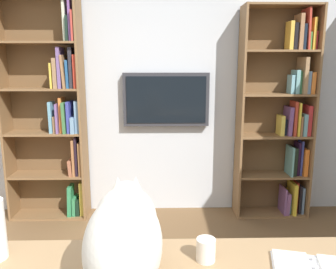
# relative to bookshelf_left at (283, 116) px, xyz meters

# --- Properties ---
(wall_back) EXTENTS (4.52, 0.06, 2.70)m
(wall_back) POSITION_rel_bookshelf_left_xyz_m (1.26, -0.17, 0.30)
(wall_back) COLOR silver
(wall_back) RESTS_ON ground
(bookshelf_left) EXTENTS (0.75, 0.28, 2.14)m
(bookshelf_left) POSITION_rel_bookshelf_left_xyz_m (0.00, 0.00, 0.00)
(bookshelf_left) COLOR brown
(bookshelf_left) RESTS_ON ground
(bookshelf_right) EXTENTS (0.79, 0.28, 2.23)m
(bookshelf_right) POSITION_rel_bookshelf_left_xyz_m (2.33, -0.00, 0.06)
(bookshelf_right) COLOR brown
(bookshelf_right) RESTS_ON ground
(wall_mounted_tv) EXTENTS (0.89, 0.07, 0.55)m
(wall_mounted_tv) POSITION_rel_bookshelf_left_xyz_m (1.20, -0.09, 0.17)
(wall_mounted_tv) COLOR #333338
(cat) EXTENTS (0.30, 0.59, 0.37)m
(cat) POSITION_rel_bookshelf_left_xyz_m (1.40, 2.27, -0.09)
(cat) COLOR silver
(cat) RESTS_ON desk
(open_binder) EXTENTS (0.37, 0.29, 0.02)m
(open_binder) POSITION_rel_bookshelf_left_xyz_m (0.65, 2.22, -0.27)
(open_binder) COLOR white
(open_binder) RESTS_ON desk
(coffee_mug) EXTENTS (0.08, 0.08, 0.10)m
(coffee_mug) POSITION_rel_bookshelf_left_xyz_m (1.07, 2.14, -0.23)
(coffee_mug) COLOR white
(coffee_mug) RESTS_ON desk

